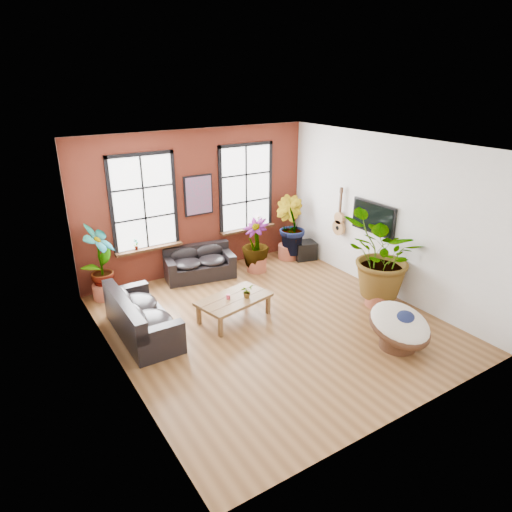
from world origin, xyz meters
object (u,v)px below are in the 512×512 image
at_px(coffee_table, 234,300).
at_px(papasan_chair, 400,326).
at_px(sofa_back, 199,263).
at_px(sofa_left, 140,317).

xyz_separation_m(coffee_table, papasan_chair, (2.01, -2.52, 0.03)).
height_order(sofa_back, coffee_table, sofa_back).
bearing_deg(sofa_left, coffee_table, -102.33).
height_order(sofa_left, papasan_chair, papasan_chair).
bearing_deg(papasan_chair, sofa_left, 131.43).
xyz_separation_m(sofa_back, sofa_left, (-2.14, -1.86, 0.03)).
height_order(coffee_table, papasan_chair, papasan_chair).
bearing_deg(sofa_back, coffee_table, -86.98).
bearing_deg(coffee_table, papasan_chair, -63.50).
relative_size(sofa_back, coffee_table, 1.11).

